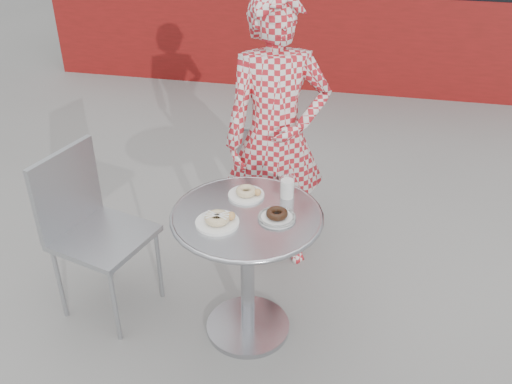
% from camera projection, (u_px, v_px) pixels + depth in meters
% --- Properties ---
extents(ground, '(60.00, 60.00, 0.00)m').
position_uv_depth(ground, '(256.00, 331.00, 3.09)').
color(ground, gray).
rests_on(ground, ground).
extents(bistro_table, '(0.74, 0.74, 0.75)m').
position_uv_depth(bistro_table, '(247.00, 245.00, 2.81)').
color(bistro_table, silver).
rests_on(bistro_table, ground).
extents(chair_far, '(0.39, 0.40, 0.79)m').
position_uv_depth(chair_far, '(270.00, 196.00, 3.81)').
color(chair_far, '#A3A6AB').
rests_on(chair_far, ground).
extents(chair_left, '(0.55, 0.55, 0.93)m').
position_uv_depth(chair_left, '(107.00, 265.00, 3.12)').
color(chair_left, '#A3A6AB').
rests_on(chair_left, ground).
extents(seated_person, '(0.70, 0.57, 1.66)m').
position_uv_depth(seated_person, '(276.00, 138.00, 3.24)').
color(seated_person, red).
rests_on(seated_person, ground).
extents(plate_far, '(0.18, 0.18, 0.05)m').
position_uv_depth(plate_far, '(247.00, 193.00, 2.85)').
color(plate_far, white).
rests_on(plate_far, bistro_table).
extents(plate_near, '(0.20, 0.20, 0.05)m').
position_uv_depth(plate_near, '(218.00, 220.00, 2.64)').
color(plate_near, white).
rests_on(plate_near, bistro_table).
extents(plate_checker, '(0.18, 0.18, 0.05)m').
position_uv_depth(plate_checker, '(277.00, 216.00, 2.68)').
color(plate_checker, white).
rests_on(plate_checker, bistro_table).
extents(milk_cup, '(0.07, 0.07, 0.11)m').
position_uv_depth(milk_cup, '(287.00, 188.00, 2.82)').
color(milk_cup, white).
rests_on(milk_cup, bistro_table).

